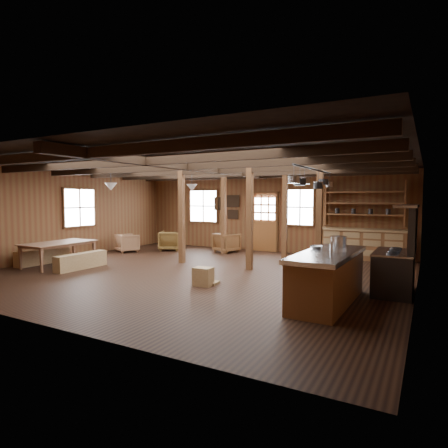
{
  "coord_description": "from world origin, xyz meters",
  "views": [
    {
      "loc": [
        5.19,
        -8.02,
        1.92
      ],
      "look_at": [
        0.34,
        0.78,
        1.22
      ],
      "focal_mm": 30.0,
      "sensor_mm": 36.0,
      "label": 1
    }
  ],
  "objects": [
    {
      "name": "window_left",
      "position": [
        -4.96,
        0.5,
        1.6
      ],
      "size": [
        0.14,
        1.24,
        1.32
      ],
      "color": "white",
      "rests_on": "wall_back"
    },
    {
      "name": "window_back_right",
      "position": [
        1.3,
        4.46,
        1.6
      ],
      "size": [
        1.02,
        0.06,
        1.32
      ],
      "color": "white",
      "rests_on": "wall_back"
    },
    {
      "name": "pendant_lamps",
      "position": [
        -2.25,
        1.0,
        2.25
      ],
      "size": [
        1.86,
        2.36,
        0.66
      ],
      "color": "#2D2D2F",
      "rests_on": "ceiling"
    },
    {
      "name": "back_counter",
      "position": [
        3.4,
        4.2,
        0.6
      ],
      "size": [
        2.55,
        0.6,
        2.45
      ],
      "color": "brown",
      "rests_on": "floor"
    },
    {
      "name": "kitchen_island",
      "position": [
        3.6,
        -1.23,
        0.48
      ],
      "size": [
        0.95,
        2.52,
        1.2
      ],
      "rotation": [
        0.0,
        0.0,
        -0.03
      ],
      "color": "brown",
      "rests_on": "floor"
    },
    {
      "name": "dining_table",
      "position": [
        -3.9,
        -1.1,
        0.34
      ],
      "size": [
        1.08,
        1.92,
        0.67
      ],
      "primitive_type": "imported",
      "rotation": [
        0.0,
        0.0,
        1.58
      ],
      "color": "brown",
      "rests_on": "floor"
    },
    {
      "name": "bench_wall",
      "position": [
        -4.65,
        -1.1,
        0.22
      ],
      "size": [
        0.3,
        1.62,
        0.44
      ],
      "primitive_type": "cube",
      "color": "olive",
      "rests_on": "floor"
    },
    {
      "name": "window_back_left",
      "position": [
        -2.6,
        4.46,
        1.6
      ],
      "size": [
        1.32,
        0.06,
        1.32
      ],
      "color": "white",
      "rests_on": "wall_back"
    },
    {
      "name": "counter_pot",
      "position": [
        3.57,
        -0.22,
        1.04
      ],
      "size": [
        0.33,
        0.33,
        0.2
      ],
      "primitive_type": "cylinder",
      "color": "silver",
      "rests_on": "kitchen_island"
    },
    {
      "name": "commercial_range",
      "position": [
        4.65,
        0.14,
        0.59
      ],
      "size": [
        0.77,
        1.45,
        1.79
      ],
      "color": "#2D2D2F",
      "rests_on": "floor"
    },
    {
      "name": "notice_boards",
      "position": [
        -1.5,
        4.46,
        1.64
      ],
      "size": [
        1.08,
        0.03,
        0.9
      ],
      "color": "silver",
      "rests_on": "wall_back"
    },
    {
      "name": "bench_aisle",
      "position": [
        -3.04,
        -1.1,
        0.21
      ],
      "size": [
        0.29,
        1.55,
        0.43
      ],
      "primitive_type": "cube",
      "color": "olive",
      "rests_on": "floor"
    },
    {
      "name": "back_door",
      "position": [
        0.0,
        4.45,
        0.88
      ],
      "size": [
        1.02,
        0.08,
        2.15
      ],
      "color": "brown",
      "rests_on": "floor"
    },
    {
      "name": "timber_posts",
      "position": [
        0.52,
        2.08,
        1.4
      ],
      "size": [
        3.95,
        2.35,
        2.8
      ],
      "color": "#432713",
      "rests_on": "floor"
    },
    {
      "name": "bowl",
      "position": [
        3.3,
        -0.88,
        0.97
      ],
      "size": [
        0.24,
        0.24,
        0.06
      ],
      "primitive_type": "imported",
      "rotation": [
        0.0,
        0.0,
        -0.01
      ],
      "color": "silver",
      "rests_on": "kitchen_island"
    },
    {
      "name": "ceiling_joists",
      "position": [
        0.0,
        0.18,
        2.68
      ],
      "size": [
        9.8,
        8.82,
        0.18
      ],
      "color": "black",
      "rests_on": "ceiling"
    },
    {
      "name": "armchair_a",
      "position": [
        -3.09,
        2.96,
        0.35
      ],
      "size": [
        1.0,
        1.01,
        0.7
      ],
      "primitive_type": "imported",
      "rotation": [
        0.0,
        0.0,
        3.57
      ],
      "color": "brown",
      "rests_on": "floor"
    },
    {
      "name": "step_stool",
      "position": [
        0.9,
        -1.17,
        0.2
      ],
      "size": [
        0.48,
        0.36,
        0.4
      ],
      "primitive_type": "cube",
      "rotation": [
        0.0,
        0.0,
        0.09
      ],
      "color": "olive",
      "rests_on": "floor"
    },
    {
      "name": "armchair_b",
      "position": [
        -1.06,
        3.53,
        0.34
      ],
      "size": [
        0.92,
        0.93,
        0.68
      ],
      "primitive_type": "imported",
      "rotation": [
        0.0,
        0.0,
        2.84
      ],
      "color": "brown",
      "rests_on": "floor"
    },
    {
      "name": "pot_rack",
      "position": [
        2.89,
        0.24,
        2.28
      ],
      "size": [
        0.39,
        3.0,
        0.45
      ],
      "color": "#2D2D2F",
      "rests_on": "ceiling"
    },
    {
      "name": "room",
      "position": [
        0.0,
        0.0,
        1.4
      ],
      "size": [
        10.04,
        9.04,
        2.84
      ],
      "color": "black",
      "rests_on": "ground"
    },
    {
      "name": "armchair_c",
      "position": [
        -4.2,
        1.89,
        0.32
      ],
      "size": [
        0.91,
        0.92,
        0.64
      ],
      "primitive_type": "imported",
      "rotation": [
        0.0,
        0.0,
        2.7
      ],
      "color": "#8D6040",
      "rests_on": "floor"
    }
  ]
}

